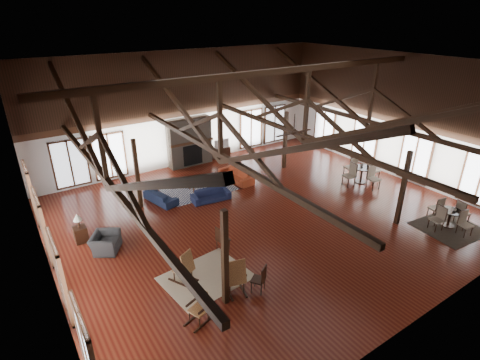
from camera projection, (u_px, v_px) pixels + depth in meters
floor at (263, 214)px, 15.58m from camera, size 16.00×16.00×0.00m
ceiling at (268, 65)px, 13.10m from camera, size 16.00×14.00×0.02m
wall_back at (185, 109)px, 19.64m from camera, size 16.00×0.02×6.00m
wall_front at (441, 226)px, 9.03m from camera, size 16.00×0.02×6.00m
wall_left at (34, 199)px, 10.30m from camera, size 0.02×14.00×6.00m
wall_right at (395, 116)px, 18.37m from camera, size 0.02×14.00×6.00m
roof_truss at (266, 120)px, 13.91m from camera, size 15.60×14.07×3.14m
post_grid at (264, 181)px, 14.95m from camera, size 8.16×7.16×3.05m
fireplace at (190, 142)px, 20.10m from camera, size 2.50×0.69×2.60m
ceiling_fan at (294, 132)px, 13.53m from camera, size 1.60×1.60×0.75m
sofa_navy_front at (211, 195)px, 16.64m from camera, size 1.79×0.87×0.50m
sofa_navy_left at (161, 196)px, 16.51m from camera, size 1.87×1.07×0.52m
sofa_orange at (236, 175)px, 18.56m from camera, size 2.06×0.96×0.58m
coffee_table at (202, 180)px, 17.69m from camera, size 1.33×0.71×0.50m
vase at (202, 176)px, 17.70m from camera, size 0.18×0.18×0.18m
armchair at (105, 243)px, 13.11m from camera, size 1.27×1.30×0.64m
side_table_lamp at (80, 231)px, 13.59m from camera, size 0.45×0.45×1.14m
rocking_chair_a at (185, 268)px, 11.50m from camera, size 0.80×0.98×1.12m
rocking_chair_b at (236, 277)px, 11.04m from camera, size 0.70×1.02×1.20m
rocking_chair_c at (201, 305)px, 10.10m from camera, size 0.89×0.66×1.02m
side_chair_a at (221, 238)px, 13.00m from camera, size 0.44×0.44×0.93m
side_chair_b at (261, 277)px, 11.08m from camera, size 0.54×0.54×0.91m
cafe_table_near at (450, 215)px, 14.55m from camera, size 1.87×1.87×0.95m
cafe_table_far at (362, 172)px, 18.26m from camera, size 2.15×2.15×1.10m
cup_near at (455, 210)px, 14.41m from camera, size 0.15×0.15×0.10m
cup_far at (362, 165)px, 18.25m from camera, size 0.16×0.16×0.10m
tv_console at (221, 152)px, 21.57m from camera, size 1.10×0.41×0.55m
television at (221, 143)px, 21.37m from camera, size 0.91×0.15×0.52m
rug_tan at (206, 277)px, 11.89m from camera, size 2.79×2.31×0.01m
rug_navy at (197, 188)px, 17.87m from camera, size 3.23×2.43×0.01m
rug_dark at (449, 228)px, 14.59m from camera, size 2.52×2.33×0.01m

